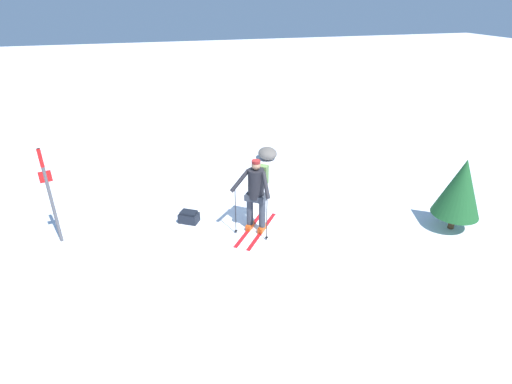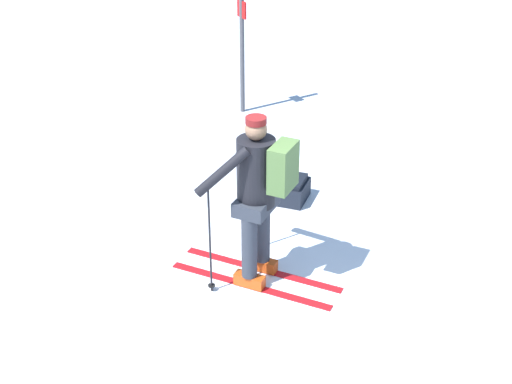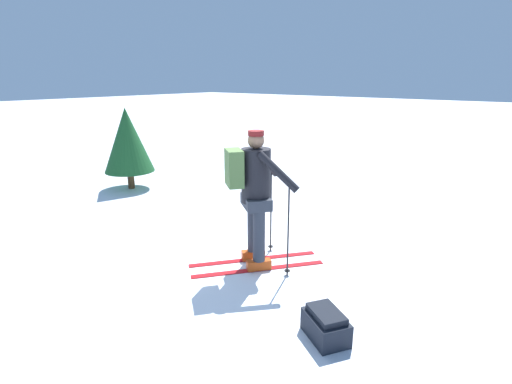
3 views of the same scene
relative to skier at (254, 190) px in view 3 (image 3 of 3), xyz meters
name	(u,v)px [view 3 (image 3 of 3)]	position (x,y,z in m)	size (l,w,h in m)	color
ground_plane	(227,249)	(-0.13, -0.59, -1.01)	(80.00, 80.00, 0.00)	white
skier	(254,190)	(0.00, 0.00, 0.00)	(1.58, 1.34, 1.72)	red
dropped_backpack	(326,325)	(0.75, 1.45, -0.87)	(0.49, 0.54, 0.28)	black
pine_tree	(127,140)	(-1.18, -4.36, 0.04)	(1.03, 1.03, 1.72)	#4C331E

